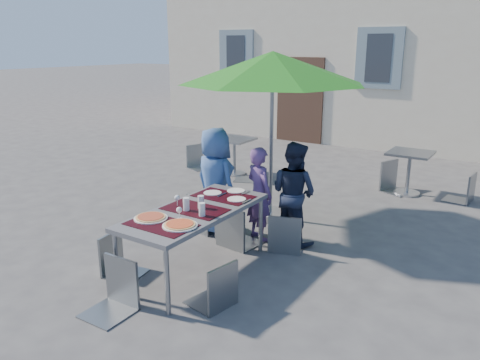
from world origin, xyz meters
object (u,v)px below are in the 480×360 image
Objects in this scene: chair_5 at (112,256)px; cafe_table_1 at (409,165)px; bg_chair_r_1 at (467,170)px; chair_3 at (116,231)px; cafe_table_0 at (234,150)px; chair_2 at (286,210)px; pizza_near_left at (151,217)px; chair_4 at (216,258)px; bg_chair_r_0 at (251,152)px; pizza_near_right at (180,225)px; child_2 at (294,193)px; chair_1 at (236,201)px; chair_0 at (203,191)px; child_0 at (215,181)px; child_1 at (259,194)px; patio_umbrella at (273,69)px; bg_chair_l_0 at (197,143)px; bg_chair_l_1 at (395,158)px; dining_table at (195,214)px.

chair_5 is 1.29× the size of cafe_table_1.
chair_3 is at bearing -120.61° from bg_chair_r_1.
chair_2 is at bearing -46.34° from cafe_table_0.
pizza_near_left is 0.36× the size of chair_5.
chair_4 is 4.53m from bg_chair_r_0.
pizza_near_left is 0.48× the size of cafe_table_0.
chair_4 reaches higher than pizza_near_right.
child_2 is at bearing 79.49° from pizza_near_right.
pizza_near_right is 1.32m from chair_1.
child_0 is at bearing 23.63° from chair_0.
patio_umbrella is (-0.26, 0.77, 1.55)m from child_1.
pizza_near_right is 5.24m from bg_chair_l_0.
bg_chair_r_1 is (2.38, 4.84, -0.23)m from pizza_near_left.
chair_4 is 0.98× the size of bg_chair_l_0.
chair_3 is 5.15m from bg_chair_l_1.
bg_chair_l_0 is (-2.20, 4.25, 0.02)m from chair_3.
child_0 is 1.57× the size of bg_chair_r_1.
child_1 is (0.63, 0.11, -0.10)m from child_0.
chair_2 is at bearing 91.38° from chair_4.
chair_2 is 2.02m from patio_umbrella.
patio_umbrella is at bearing 77.21° from chair_3.
chair_5 is at bearing -105.10° from cafe_table_1.
chair_3 is 5.19m from cafe_table_1.
chair_0 is 1.54m from chair_3.
child_1 reaches higher than chair_0.
chair_5 is 0.37× the size of patio_umbrella.
bg_chair_l_0 reaches higher than pizza_near_right.
child_0 is at bearing 115.02° from dining_table.
chair_2 is 1.05× the size of chair_3.
pizza_near_right is 0.38× the size of bg_chair_r_1.
patio_umbrella reaches higher than bg_chair_l_1.
child_0 is 4.24m from bg_chair_r_1.
chair_0 is at bearing -50.47° from bg_chair_l_0.
pizza_near_right is 0.37× the size of chair_5.
pizza_near_left is (-0.20, -0.49, 0.07)m from dining_table.
chair_2 is (0.80, 1.53, -0.23)m from pizza_near_left.
bg_chair_l_0 is at bearing -172.63° from cafe_table_1.
bg_chair_l_0 is (-2.77, 1.77, -1.65)m from patio_umbrella.
child_1 reaches higher than chair_4.
cafe_table_1 is (1.99, 4.79, -0.00)m from chair_3.
chair_5 is 5.91m from bg_chair_r_1.
bg_chair_r_0 reaches higher than cafe_table_0.
child_1 is 1.37× the size of bg_chair_l_0.
chair_4 is (0.84, -0.00, -0.25)m from pizza_near_left.
child_0 is at bearing -115.18° from bg_chair_l_1.
cafe_table_1 is at bearing 73.30° from dining_table.
chair_3 is (-0.51, -0.03, -0.25)m from pizza_near_left.
chair_5 is 5.53m from bg_chair_l_0.
cafe_table_0 is at bearing -170.38° from cafe_table_1.
cafe_table_1 is (3.24, 0.55, 0.02)m from cafe_table_0.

